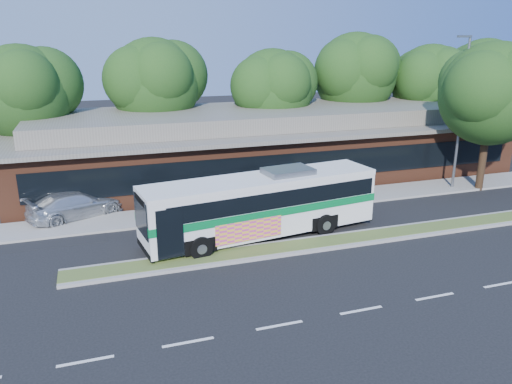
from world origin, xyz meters
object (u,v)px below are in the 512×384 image
transit_bus (262,201)px  sedan (76,205)px  lamp_post (461,109)px  sidewalk_tree (496,91)px

transit_bus → sedan: bearing=139.2°
lamp_post → sedan: lamp_post is taller
sedan → sidewalk_tree: 24.51m
sedan → transit_bus: bearing=-146.9°
sedan → sidewalk_tree: size_ratio=0.55×
lamp_post → transit_bus: 14.43m
transit_bus → sidewalk_tree: (15.48, 3.04, 4.22)m
transit_bus → sedan: (-8.33, 5.40, -1.04)m
transit_bus → sidewalk_tree: 16.33m
lamp_post → sidewalk_tree: (1.87, -0.56, 1.06)m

